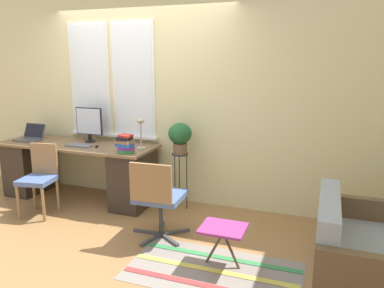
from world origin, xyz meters
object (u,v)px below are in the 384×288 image
at_px(mouse, 97,146).
at_px(couch_loveseat, 359,260).
at_px(plant_stand, 180,163).
at_px(potted_plant, 180,136).
at_px(laptop, 30,137).
at_px(desk_lamp, 141,127).
at_px(keyboard, 79,145).
at_px(desk_chair_wooden, 39,177).
at_px(book_stack, 125,144).
at_px(monitor, 89,123).
at_px(folding_stool, 223,231).
at_px(office_chair_swivel, 158,197).

height_order(mouse, couch_loveseat, mouse).
relative_size(couch_loveseat, plant_stand, 1.67).
distance_m(mouse, potted_plant, 1.08).
distance_m(laptop, desk_lamp, 1.71).
bearing_deg(keyboard, laptop, 174.11).
height_order(keyboard, desk_chair_wooden, desk_chair_wooden).
relative_size(book_stack, plant_stand, 0.32).
bearing_deg(plant_stand, monitor, 179.09).
xyz_separation_m(laptop, mouse, (1.14, -0.08, -0.03)).
relative_size(laptop, book_stack, 1.49).
xyz_separation_m(laptop, folding_stool, (3.06, -0.98, -0.46)).
bearing_deg(desk_lamp, keyboard, -168.20).
xyz_separation_m(desk_lamp, desk_chair_wooden, (-1.05, -0.65, -0.57)).
relative_size(keyboard, book_stack, 1.54).
relative_size(keyboard, mouse, 5.75).
distance_m(laptop, book_stack, 1.64).
relative_size(laptop, desk_chair_wooden, 0.40).
xyz_separation_m(book_stack, office_chair_swivel, (0.65, -0.49, -0.41)).
bearing_deg(keyboard, couch_loveseat, -14.67).
bearing_deg(folding_stool, desk_lamp, 142.30).
height_order(book_stack, plant_stand, book_stack).
xyz_separation_m(laptop, monitor, (0.86, 0.18, 0.21)).
height_order(desk_lamp, folding_stool, desk_lamp).
bearing_deg(monitor, keyboard, -84.73).
xyz_separation_m(couch_loveseat, folding_stool, (-1.14, -0.02, 0.07)).
height_order(laptop, plant_stand, laptop).
relative_size(mouse, office_chair_swivel, 0.07).
xyz_separation_m(desk_chair_wooden, plant_stand, (1.54, 0.74, 0.12)).
height_order(mouse, office_chair_swivel, office_chair_swivel).
xyz_separation_m(office_chair_swivel, couch_loveseat, (1.92, -0.27, -0.20)).
relative_size(desk_chair_wooden, folding_stool, 2.11).
relative_size(desk_chair_wooden, couch_loveseat, 0.71).
distance_m(desk_chair_wooden, office_chair_swivel, 1.64).
xyz_separation_m(monitor, couch_loveseat, (3.34, -1.14, -0.74)).
relative_size(office_chair_swivel, plant_stand, 1.20).
bearing_deg(plant_stand, desk_lamp, -170.46).
bearing_deg(book_stack, office_chair_swivel, -37.01).
distance_m(monitor, mouse, 0.46).
relative_size(mouse, potted_plant, 0.16).
distance_m(mouse, desk_lamp, 0.63).
bearing_deg(plant_stand, book_stack, -147.28).
distance_m(mouse, office_chair_swivel, 1.32).
bearing_deg(book_stack, couch_loveseat, -16.43).
xyz_separation_m(office_chair_swivel, potted_plant, (-0.09, 0.85, 0.48)).
bearing_deg(plant_stand, folding_stool, -52.49).
bearing_deg(keyboard, book_stack, -8.32).
relative_size(mouse, plant_stand, 0.09).
bearing_deg(mouse, desk_chair_wooden, -135.56).
bearing_deg(couch_loveseat, laptop, 77.13).
height_order(office_chair_swivel, folding_stool, office_chair_swivel).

